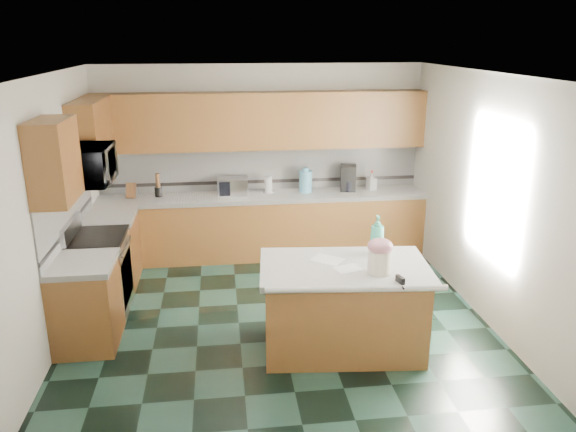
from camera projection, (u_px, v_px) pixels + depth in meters
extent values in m
plane|color=black|center=(279.00, 320.00, 6.32)|extent=(4.60, 4.60, 0.00)
plane|color=white|center=(277.00, 74.00, 5.49)|extent=(4.60, 4.60, 0.00)
cube|color=silver|center=(261.00, 160.00, 8.10)|extent=(4.60, 0.04, 2.70)
cube|color=silver|center=(315.00, 306.00, 3.72)|extent=(4.60, 0.04, 2.70)
cube|color=silver|center=(49.00, 214.00, 5.63)|extent=(0.04, 4.60, 2.70)
cube|color=silver|center=(487.00, 198.00, 6.18)|extent=(0.04, 4.60, 2.70)
cube|color=#42220E|center=(263.00, 227.00, 8.08)|extent=(4.60, 0.60, 0.86)
cube|color=white|center=(263.00, 197.00, 7.94)|extent=(4.60, 0.64, 0.06)
cube|color=#42220E|center=(261.00, 121.00, 7.74)|extent=(4.60, 0.33, 0.78)
cube|color=silver|center=(261.00, 168.00, 8.10)|extent=(4.60, 0.02, 0.63)
cube|color=black|center=(261.00, 181.00, 8.16)|extent=(4.60, 0.01, 0.05)
cube|color=#42220E|center=(112.00, 251.00, 7.17)|extent=(0.60, 0.82, 0.86)
cube|color=white|center=(109.00, 217.00, 7.03)|extent=(0.64, 0.82, 0.06)
cube|color=#42220E|center=(87.00, 306.00, 5.73)|extent=(0.60, 0.72, 0.86)
cube|color=white|center=(81.00, 264.00, 5.59)|extent=(0.64, 0.72, 0.06)
cube|color=silver|center=(67.00, 209.00, 6.19)|extent=(0.02, 2.30, 0.63)
cube|color=black|center=(70.00, 226.00, 6.25)|extent=(0.01, 2.30, 0.05)
cube|color=#42220E|center=(91.00, 132.00, 6.82)|extent=(0.33, 1.09, 0.78)
cube|color=#42220E|center=(54.00, 161.00, 5.25)|extent=(0.33, 0.72, 0.78)
cube|color=#B7B7BC|center=(100.00, 276.00, 6.42)|extent=(0.60, 0.76, 0.88)
cube|color=black|center=(127.00, 278.00, 6.47)|extent=(0.02, 0.68, 0.55)
cube|color=black|center=(96.00, 238.00, 6.28)|extent=(0.62, 0.78, 0.04)
cylinder|color=#B7B7BC|center=(126.00, 247.00, 6.36)|extent=(0.02, 0.66, 0.02)
cube|color=#B7B7BC|center=(71.00, 229.00, 6.21)|extent=(0.06, 0.76, 0.18)
imported|color=#B7B7BC|center=(88.00, 165.00, 6.03)|extent=(0.50, 0.73, 0.41)
cube|color=#42220E|center=(343.00, 310.00, 5.64)|extent=(1.62, 1.02, 0.86)
cube|color=white|center=(344.00, 268.00, 5.50)|extent=(1.73, 1.13, 0.06)
cylinder|color=white|center=(356.00, 289.00, 5.03)|extent=(1.65, 0.21, 0.06)
cylinder|color=white|center=(379.00, 261.00, 5.27)|extent=(0.25, 0.25, 0.23)
ellipsoid|color=#C67B8B|center=(380.00, 246.00, 5.23)|extent=(0.24, 0.24, 0.15)
cylinder|color=tan|center=(380.00, 241.00, 5.21)|extent=(0.08, 0.03, 0.03)
sphere|color=tan|center=(376.00, 241.00, 5.21)|extent=(0.04, 0.04, 0.04)
sphere|color=tan|center=(385.00, 241.00, 5.22)|extent=(0.04, 0.04, 0.04)
imported|color=teal|center=(377.00, 235.00, 5.73)|extent=(0.17, 0.17, 0.40)
cube|color=white|center=(348.00, 269.00, 5.40)|extent=(0.30, 0.26, 0.00)
cube|color=white|center=(327.00, 259.00, 5.62)|extent=(0.37, 0.36, 0.00)
cube|color=black|center=(400.00, 282.00, 5.09)|extent=(0.06, 0.12, 0.10)
cylinder|color=black|center=(402.00, 287.00, 5.03)|extent=(0.02, 0.08, 0.02)
cube|color=#472814|center=(131.00, 190.00, 7.73)|extent=(0.14, 0.17, 0.23)
cylinder|color=black|center=(158.00, 192.00, 7.81)|extent=(0.11, 0.11, 0.13)
cylinder|color=#472814|center=(158.00, 180.00, 7.76)|extent=(0.06, 0.06, 0.20)
cube|color=#B7B7BC|center=(233.00, 186.00, 7.89)|extent=(0.43, 0.30, 0.24)
cube|color=black|center=(233.00, 189.00, 7.76)|extent=(0.38, 0.01, 0.20)
cylinder|color=white|center=(268.00, 184.00, 8.00)|extent=(0.11, 0.11, 0.24)
cylinder|color=#B7B7BC|center=(268.00, 192.00, 8.03)|extent=(0.16, 0.16, 0.01)
cylinder|color=#65B2D7|center=(306.00, 181.00, 8.01)|extent=(0.19, 0.19, 0.31)
cylinder|color=#65B2D7|center=(306.00, 169.00, 7.96)|extent=(0.09, 0.09, 0.04)
cube|color=black|center=(348.00, 178.00, 8.09)|extent=(0.26, 0.28, 0.37)
cylinder|color=black|center=(349.00, 186.00, 8.08)|extent=(0.15, 0.15, 0.15)
imported|color=white|center=(372.00, 181.00, 8.12)|extent=(0.15, 0.15, 0.26)
cylinder|color=red|center=(372.00, 172.00, 8.08)|extent=(0.02, 0.02, 0.03)
cube|color=white|center=(495.00, 190.00, 5.94)|extent=(0.02, 1.40, 1.10)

